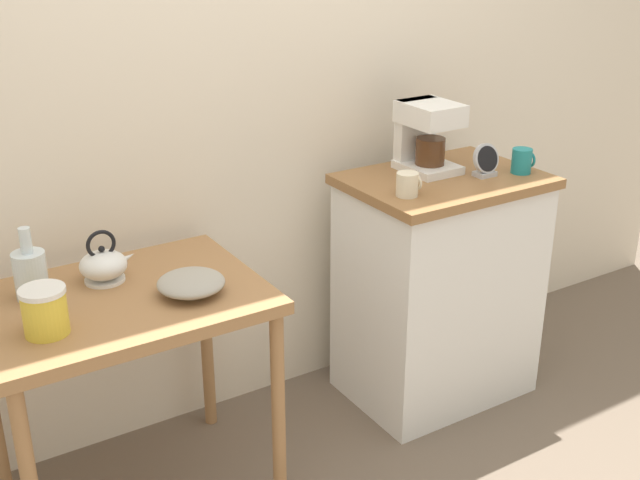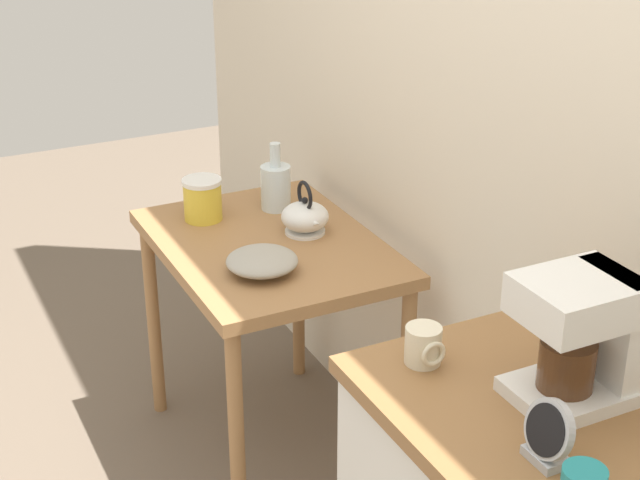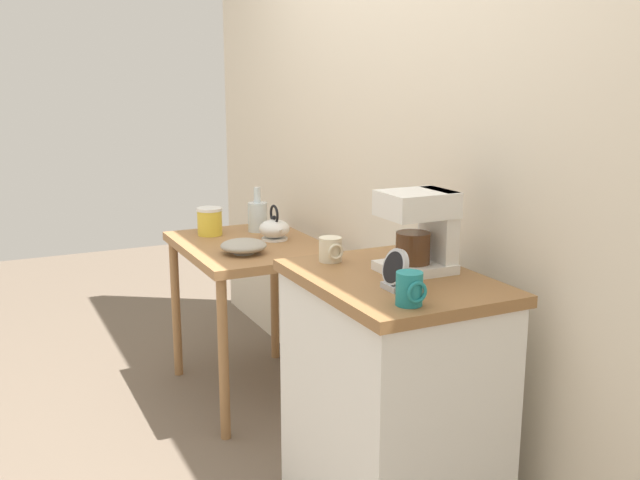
# 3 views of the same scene
# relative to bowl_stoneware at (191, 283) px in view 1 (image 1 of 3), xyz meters

# --- Properties ---
(ground_plane) EXTENTS (8.00, 8.00, 0.00)m
(ground_plane) POSITION_rel_bowl_stoneware_xyz_m (0.51, 0.04, -0.79)
(ground_plane) COLOR #6B5B4C
(back_wall) EXTENTS (4.40, 0.10, 2.80)m
(back_wall) POSITION_rel_bowl_stoneware_xyz_m (0.61, 0.52, 0.61)
(back_wall) COLOR beige
(back_wall) RESTS_ON ground_plane
(wooden_table) EXTENTS (0.84, 0.62, 0.75)m
(wooden_table) POSITION_rel_bowl_stoneware_xyz_m (-0.18, 0.10, -0.13)
(wooden_table) COLOR #9E7044
(wooden_table) RESTS_ON ground_plane
(kitchen_counter) EXTENTS (0.72, 0.52, 0.91)m
(kitchen_counter) POSITION_rel_bowl_stoneware_xyz_m (1.07, 0.11, -0.33)
(kitchen_counter) COLOR white
(kitchen_counter) RESTS_ON ground_plane
(bowl_stoneware) EXTENTS (0.20, 0.20, 0.06)m
(bowl_stoneware) POSITION_rel_bowl_stoneware_xyz_m (0.00, 0.00, 0.00)
(bowl_stoneware) COLOR #9E998C
(bowl_stoneware) RESTS_ON wooden_table
(teakettle) EXTENTS (0.18, 0.15, 0.17)m
(teakettle) POSITION_rel_bowl_stoneware_xyz_m (-0.19, 0.23, 0.02)
(teakettle) COLOR white
(teakettle) RESTS_ON wooden_table
(glass_carafe_vase) EXTENTS (0.10, 0.10, 0.22)m
(glass_carafe_vase) POSITION_rel_bowl_stoneware_xyz_m (-0.41, 0.22, 0.04)
(glass_carafe_vase) COLOR silver
(glass_carafe_vase) RESTS_ON wooden_table
(canister_enamel) EXTENTS (0.12, 0.12, 0.14)m
(canister_enamel) POSITION_rel_bowl_stoneware_xyz_m (-0.43, -0.02, 0.03)
(canister_enamel) COLOR gold
(canister_enamel) RESTS_ON wooden_table
(coffee_maker) EXTENTS (0.18, 0.22, 0.26)m
(coffee_maker) POSITION_rel_bowl_stoneware_xyz_m (1.06, 0.22, 0.26)
(coffee_maker) COLOR white
(coffee_maker) RESTS_ON kitchen_counter
(mug_small_cream) EXTENTS (0.08, 0.08, 0.08)m
(mug_small_cream) POSITION_rel_bowl_stoneware_xyz_m (0.82, 0.02, 0.16)
(mug_small_cream) COLOR beige
(mug_small_cream) RESTS_ON kitchen_counter
(mug_dark_teal) EXTENTS (0.08, 0.07, 0.09)m
(mug_dark_teal) POSITION_rel_bowl_stoneware_xyz_m (1.34, -0.01, 0.17)
(mug_dark_teal) COLOR teal
(mug_dark_teal) RESTS_ON kitchen_counter
(table_clock) EXTENTS (0.11, 0.06, 0.12)m
(table_clock) POSITION_rel_bowl_stoneware_xyz_m (1.20, 0.03, 0.17)
(table_clock) COLOR #B2B5BA
(table_clock) RESTS_ON kitchen_counter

